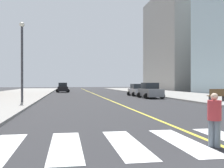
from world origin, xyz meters
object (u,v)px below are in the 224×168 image
Objects in this scene: street_lamp at (22,54)px; park_bench at (218,95)px; car_black_second at (63,88)px; car_gray_nearest at (150,91)px; pedestrian_crossing at (214,117)px; car_silver_third at (137,90)px.

park_bench is at bearing -6.20° from street_lamp.
car_black_second is 27.84m from street_lamp.
car_gray_nearest reaches higher than pedestrian_crossing.
car_silver_third is (10.46, -16.07, -0.07)m from car_black_second.
street_lamp reaches higher than pedestrian_crossing.
car_gray_nearest is 15.38m from street_lamp.
street_lamp is at bearing 84.29° from park_bench.
car_black_second is 0.59× the size of street_lamp.
street_lamp is (-13.59, -11.36, 3.57)m from car_silver_third.
park_bench is at bearing 104.39° from car_silver_third.
street_lamp is at bearing -99.13° from car_black_second.
car_black_second reaches higher than car_silver_third.
pedestrian_crossing is at bearing 76.48° from car_silver_third.
car_gray_nearest is 2.33× the size of park_bench.
car_silver_third is 2.47× the size of pedestrian_crossing.
car_silver_third reaches higher than park_bench.
pedestrian_crossing is at bearing 149.14° from park_bench.
pedestrian_crossing reaches higher than park_bench.
car_gray_nearest is 1.00× the size of car_black_second.
car_silver_third is (-0.14, 5.39, -0.07)m from car_gray_nearest.
car_black_second reaches higher than park_bench.
car_black_second is 45.41m from pedestrian_crossing.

